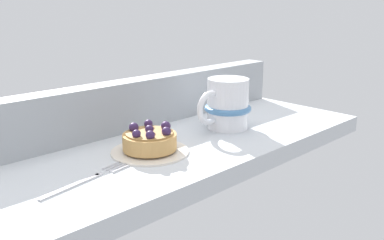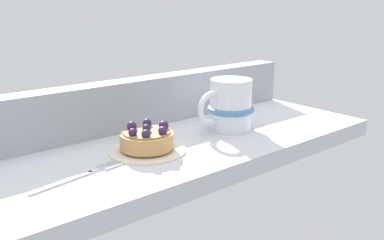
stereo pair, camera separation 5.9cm
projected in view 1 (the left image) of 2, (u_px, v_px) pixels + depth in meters
ground_plane at (175, 151)px, 79.12cm from camera, size 82.48×30.68×3.35cm
window_rail_back at (132, 104)px, 86.22cm from camera, size 80.83×4.83×9.88cm
dessert_plate at (150, 151)px, 73.22cm from camera, size 13.41×13.41×0.70cm
raspberry_tart at (150, 140)px, 72.69cm from camera, size 9.25×9.25×4.33cm
coffee_mug at (227, 104)px, 85.87cm from camera, size 13.36×9.56×10.22cm
dessert_fork at (87, 179)px, 61.94cm from camera, size 15.68×4.25×0.60cm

